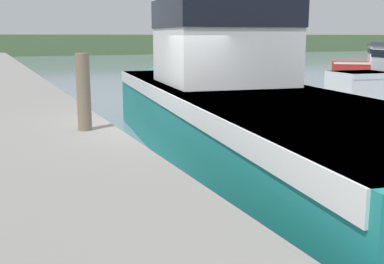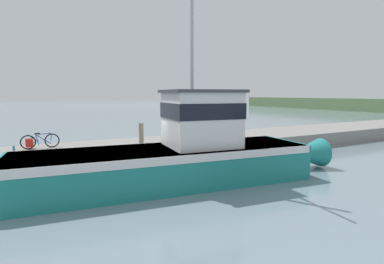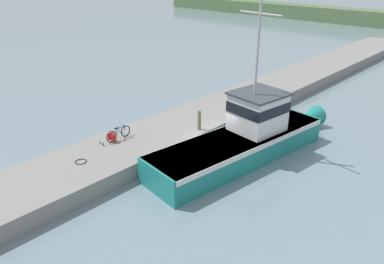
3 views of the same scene
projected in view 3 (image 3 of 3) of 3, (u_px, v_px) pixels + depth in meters
name	position (u px, v px, depth m)	size (l,w,h in m)	color
ground_plane	(219.00, 150.00, 23.06)	(320.00, 320.00, 0.00)	gray
dock_pier	(182.00, 128.00, 24.85)	(4.50, 80.00, 0.95)	gray
fishing_boat_main	(247.00, 137.00, 21.82)	(4.53, 14.00, 9.59)	teal
bicycle_touring	(116.00, 135.00, 21.95)	(0.47, 1.76, 0.77)	black
mooring_post	(199.00, 120.00, 23.23)	(0.23, 0.23, 1.26)	#756651
hose_coil	(81.00, 162.00, 19.67)	(0.61, 0.61, 0.04)	black
water_bottle_on_curb	(100.00, 143.00, 21.57)	(0.07, 0.07, 0.19)	green
water_bottle_by_bike	(103.00, 144.00, 21.35)	(0.08, 0.08, 0.21)	blue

